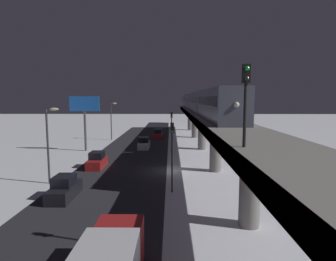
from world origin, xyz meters
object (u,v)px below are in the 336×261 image
at_px(sedan_black, 64,189).
at_px(sedan_red, 158,134).
at_px(rail_signal, 246,91).
at_px(traffic_light_mid, 172,126).
at_px(commercial_billboard, 85,109).
at_px(subway_train, 196,101).
at_px(sedan_red_2, 97,161).
at_px(sedan_white, 144,144).
at_px(traffic_light_near, 172,147).

bearing_deg(sedan_black, sedan_red, -99.89).
height_order(rail_signal, traffic_light_mid, rail_signal).
relative_size(sedan_black, commercial_billboard, 0.49).
distance_m(subway_train, sedan_red, 10.81).
distance_m(rail_signal, sedan_red, 47.59).
bearing_deg(subway_train, sedan_black, 68.24).
xyz_separation_m(sedan_red, sedan_red_2, (6.40, 25.88, 0.01)).
xyz_separation_m(subway_train, rail_signal, (1.68, 45.98, 0.95)).
bearing_deg(rail_signal, sedan_black, -37.36).
relative_size(subway_train, sedan_red_2, 17.39).
bearing_deg(subway_train, sedan_red, -3.34).
height_order(sedan_white, traffic_light_mid, traffic_light_mid).
bearing_deg(sedan_red_2, traffic_light_near, 135.21).
height_order(rail_signal, sedan_black, rail_signal).
relative_size(traffic_light_near, commercial_billboard, 0.72).
xyz_separation_m(rail_signal, traffic_light_mid, (3.47, -30.55, -4.72)).
xyz_separation_m(rail_signal, sedan_red, (6.37, -46.45, -8.14)).
distance_m(sedan_black, commercial_billboard, 23.22).
xyz_separation_m(sedan_black, commercial_billboard, (4.75, -21.92, 6.03)).
bearing_deg(sedan_red_2, sedan_white, -109.15).
bearing_deg(traffic_light_near, rail_signal, 107.04).
height_order(subway_train, traffic_light_near, subway_train).
relative_size(rail_signal, sedan_red, 0.98).
bearing_deg(sedan_red_2, sedan_black, 90.00).
xyz_separation_m(sedan_red, sedan_black, (6.40, 36.70, 0.01)).
relative_size(subway_train, sedan_red, 18.09).
relative_size(sedan_white, sedan_red_2, 1.00).
bearing_deg(rail_signal, sedan_red_2, -58.16).
distance_m(subway_train, traffic_light_mid, 16.70).
bearing_deg(traffic_light_near, sedan_red_2, -44.79).
relative_size(subway_train, commercial_billboard, 8.32).
height_order(rail_signal, traffic_light_near, rail_signal).
bearing_deg(sedan_white, sedan_red_2, -109.15).
xyz_separation_m(sedan_red_2, traffic_light_mid, (-9.30, -9.98, 3.40)).
bearing_deg(subway_train, sedan_white, 50.97).
bearing_deg(commercial_billboard, sedan_red_2, 113.17).
xyz_separation_m(sedan_red, traffic_light_near, (-2.90, 35.11, 3.41)).
bearing_deg(commercial_billboard, sedan_black, 102.23).
bearing_deg(sedan_red_2, traffic_light_mid, -132.97).
xyz_separation_m(sedan_white, sedan_black, (4.60, 24.07, 0.00)).
bearing_deg(sedan_red_2, commercial_billboard, -66.83).
distance_m(rail_signal, sedan_black, 18.01).
bearing_deg(sedan_white, rail_signal, -76.41).
bearing_deg(sedan_black, sedan_red_2, -90.00).
distance_m(sedan_red_2, commercial_billboard, 13.50).
height_order(rail_signal, sedan_white, rail_signal).
bearing_deg(subway_train, traffic_light_near, 81.53).
height_order(sedan_red_2, sedan_black, same).
bearing_deg(sedan_black, sedan_white, -100.82).
xyz_separation_m(subway_train, sedan_red, (8.06, -0.47, -7.19)).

